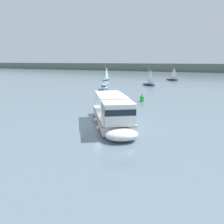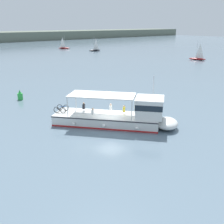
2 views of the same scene
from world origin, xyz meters
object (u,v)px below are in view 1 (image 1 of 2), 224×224
object	(u,v)px
sailboat_mid_channel	(172,79)
sailboat_outer_anchorage	(106,79)
sailboat_far_right	(149,84)
ferry_main	(113,118)
channel_buoy	(142,98)
motorboat_far_left	(104,88)

from	to	relation	value
sailboat_mid_channel	sailboat_outer_anchorage	xyz separation A→B (m)	(-21.46, -10.46, 0.00)
sailboat_mid_channel	sailboat_far_right	bearing A→B (deg)	-93.05
sailboat_far_right	sailboat_outer_anchorage	distance (m)	23.03
ferry_main	channel_buoy	xyz separation A→B (m)	(-3.43, 16.73, -0.45)
motorboat_far_left	sailboat_far_right	bearing A→B (deg)	71.62
ferry_main	sailboat_far_right	xyz separation A→B (m)	(-12.04, 43.70, -0.47)
ferry_main	channel_buoy	bearing A→B (deg)	101.59
motorboat_far_left	sailboat_outer_anchorage	bearing A→B (deg)	118.99
ferry_main	sailboat_far_right	world-z (taller)	sailboat_far_right
sailboat_far_right	channel_buoy	size ratio (longest dim) A/B	3.86
ferry_main	sailboat_far_right	distance (m)	45.33
sailboat_mid_channel	channel_buoy	world-z (taller)	sailboat_mid_channel
channel_buoy	ferry_main	bearing A→B (deg)	-78.41
sailboat_mid_channel	motorboat_far_left	xyz separation A→B (m)	(-6.51, -37.45, 0.00)
motorboat_far_left	sailboat_outer_anchorage	world-z (taller)	sailboat_outer_anchorage
channel_buoy	sailboat_mid_channel	bearing A→B (deg)	98.80
sailboat_outer_anchorage	channel_buoy	size ratio (longest dim) A/B	3.86
ferry_main	motorboat_far_left	distance (m)	32.57
ferry_main	sailboat_far_right	bearing A→B (deg)	105.40
ferry_main	sailboat_outer_anchorage	size ratio (longest dim) A/B	2.22
sailboat_outer_anchorage	sailboat_mid_channel	bearing A→B (deg)	25.97
ferry_main	sailboat_outer_anchorage	distance (m)	63.40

